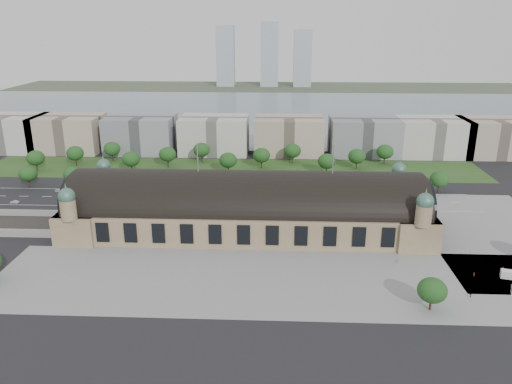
{
  "coord_description": "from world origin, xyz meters",
  "views": [
    {
      "loc": [
        12.42,
        -195.55,
        83.8
      ],
      "look_at": [
        3.46,
        9.02,
        14.0
      ],
      "focal_mm": 35.0,
      "sensor_mm": 36.0,
      "label": 1
    }
  ],
  "objects_px": {
    "parked_car_6": "(212,208)",
    "traffic_car_5": "(332,198)",
    "parked_car_5": "(183,209)",
    "pedestrian_4": "(470,296)",
    "traffic_car_6": "(385,200)",
    "bus_east": "(331,206)",
    "traffic_car_4": "(265,200)",
    "traffic_car_1": "(60,191)",
    "parked_car_3": "(110,207)",
    "pedestrian_0": "(397,262)",
    "parked_car_1": "(120,206)",
    "van_east": "(510,275)",
    "parked_car_2": "(112,209)",
    "traffic_car_0": "(14,202)",
    "pedestrian_2": "(502,270)",
    "bus_mid": "(284,201)",
    "bus_west": "(205,203)",
    "pedestrian_1": "(474,275)",
    "parked_car_4": "(134,206)",
    "petrol_station": "(157,177)",
    "pedestrian_5": "(503,270)"
  },
  "relations": [
    {
      "from": "parked_car_6",
      "to": "traffic_car_5",
      "type": "bearing_deg",
      "value": 71.32
    },
    {
      "from": "parked_car_5",
      "to": "parked_car_1",
      "type": "bearing_deg",
      "value": -120.36
    },
    {
      "from": "bus_west",
      "to": "bus_mid",
      "type": "relative_size",
      "value": 1.12
    },
    {
      "from": "pedestrian_4",
      "to": "parked_car_1",
      "type": "bearing_deg",
      "value": -71.09
    },
    {
      "from": "parked_car_2",
      "to": "parked_car_5",
      "type": "height_order",
      "value": "parked_car_5"
    },
    {
      "from": "traffic_car_4",
      "to": "pedestrian_1",
      "type": "distance_m",
      "value": 105.32
    },
    {
      "from": "traffic_car_6",
      "to": "parked_car_2",
      "type": "bearing_deg",
      "value": -80.61
    },
    {
      "from": "traffic_car_0",
      "to": "pedestrian_2",
      "type": "distance_m",
      "value": 217.26
    },
    {
      "from": "parked_car_2",
      "to": "bus_mid",
      "type": "height_order",
      "value": "bus_mid"
    },
    {
      "from": "traffic_car_1",
      "to": "van_east",
      "type": "distance_m",
      "value": 211.3
    },
    {
      "from": "parked_car_5",
      "to": "bus_east",
      "type": "bearing_deg",
      "value": 70.7
    },
    {
      "from": "traffic_car_6",
      "to": "bus_west",
      "type": "distance_m",
      "value": 88.43
    },
    {
      "from": "parked_car_5",
      "to": "bus_mid",
      "type": "relative_size",
      "value": 0.48
    },
    {
      "from": "traffic_car_1",
      "to": "bus_mid",
      "type": "height_order",
      "value": "bus_mid"
    },
    {
      "from": "parked_car_2",
      "to": "van_east",
      "type": "relative_size",
      "value": 0.65
    },
    {
      "from": "parked_car_1",
      "to": "pedestrian_5",
      "type": "xyz_separation_m",
      "value": [
        155.1,
        -58.28,
        0.25
      ]
    },
    {
      "from": "traffic_car_0",
      "to": "traffic_car_4",
      "type": "xyz_separation_m",
      "value": [
        122.35,
        8.32,
        0.07
      ]
    },
    {
      "from": "bus_west",
      "to": "pedestrian_1",
      "type": "bearing_deg",
      "value": -121.36
    },
    {
      "from": "parked_car_5",
      "to": "pedestrian_4",
      "type": "height_order",
      "value": "pedestrian_4"
    },
    {
      "from": "petrol_station",
      "to": "traffic_car_4",
      "type": "xyz_separation_m",
      "value": [
        60.65,
        -29.02,
        -2.13
      ]
    },
    {
      "from": "bus_west",
      "to": "bus_mid",
      "type": "distance_m",
      "value": 38.11
    },
    {
      "from": "traffic_car_1",
      "to": "parked_car_5",
      "type": "distance_m",
      "value": 73.43
    },
    {
      "from": "traffic_car_4",
      "to": "pedestrian_0",
      "type": "bearing_deg",
      "value": 38.29
    },
    {
      "from": "traffic_car_5",
      "to": "parked_car_1",
      "type": "height_order",
      "value": "traffic_car_5"
    },
    {
      "from": "pedestrian_0",
      "to": "parked_car_2",
      "type": "bearing_deg",
      "value": 146.48
    },
    {
      "from": "parked_car_6",
      "to": "bus_mid",
      "type": "distance_m",
      "value": 35.16
    },
    {
      "from": "bus_west",
      "to": "pedestrian_0",
      "type": "xyz_separation_m",
      "value": [
        78.54,
        -57.07,
        -0.96
      ]
    },
    {
      "from": "parked_car_4",
      "to": "van_east",
      "type": "distance_m",
      "value": 161.67
    },
    {
      "from": "traffic_car_5",
      "to": "traffic_car_6",
      "type": "distance_m",
      "value": 25.57
    },
    {
      "from": "parked_car_3",
      "to": "pedestrian_1",
      "type": "height_order",
      "value": "pedestrian_1"
    },
    {
      "from": "traffic_car_4",
      "to": "traffic_car_5",
      "type": "xyz_separation_m",
      "value": [
        33.64,
        4.61,
        -0.05
      ]
    },
    {
      "from": "pedestrian_1",
      "to": "pedestrian_4",
      "type": "height_order",
      "value": "pedestrian_1"
    },
    {
      "from": "parked_car_1",
      "to": "van_east",
      "type": "xyz_separation_m",
      "value": [
        155.45,
        -62.85,
        0.64
      ]
    },
    {
      "from": "traffic_car_5",
      "to": "traffic_car_6",
      "type": "relative_size",
      "value": 0.88
    },
    {
      "from": "parked_car_5",
      "to": "bus_east",
      "type": "relative_size",
      "value": 0.5
    },
    {
      "from": "pedestrian_0",
      "to": "pedestrian_4",
      "type": "xyz_separation_m",
      "value": [
        18.25,
        -23.07,
        -0.02
      ]
    },
    {
      "from": "parked_car_3",
      "to": "pedestrian_0",
      "type": "bearing_deg",
      "value": 40.35
    },
    {
      "from": "parked_car_4",
      "to": "pedestrian_4",
      "type": "xyz_separation_m",
      "value": [
        130.42,
        -77.35,
        -0.03
      ]
    },
    {
      "from": "pedestrian_2",
      "to": "pedestrian_4",
      "type": "distance_m",
      "value": 25.65
    },
    {
      "from": "traffic_car_5",
      "to": "traffic_car_4",
      "type": "bearing_deg",
      "value": 94.57
    },
    {
      "from": "parked_car_2",
      "to": "parked_car_5",
      "type": "relative_size",
      "value": 0.84
    },
    {
      "from": "traffic_car_4",
      "to": "pedestrian_4",
      "type": "distance_m",
      "value": 111.82
    },
    {
      "from": "parked_car_5",
      "to": "van_east",
      "type": "bearing_deg",
      "value": 40.23
    },
    {
      "from": "parked_car_5",
      "to": "pedestrian_0",
      "type": "relative_size",
      "value": 3.47
    },
    {
      "from": "bus_east",
      "to": "pedestrian_2",
      "type": "xyz_separation_m",
      "value": [
        54.67,
        -60.82,
        -0.6
      ]
    },
    {
      "from": "traffic_car_6",
      "to": "parked_car_2",
      "type": "relative_size",
      "value": 1.16
    },
    {
      "from": "pedestrian_2",
      "to": "pedestrian_1",
      "type": "bearing_deg",
      "value": 106.43
    },
    {
      "from": "parked_car_5",
      "to": "pedestrian_4",
      "type": "distance_m",
      "value": 129.24
    },
    {
      "from": "parked_car_1",
      "to": "van_east",
      "type": "bearing_deg",
      "value": 34.29
    },
    {
      "from": "traffic_car_0",
      "to": "parked_car_2",
      "type": "xyz_separation_m",
      "value": [
        50.55,
        -6.95,
        -0.09
      ]
    }
  ]
}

